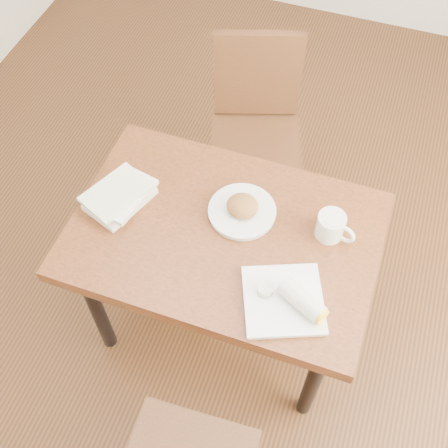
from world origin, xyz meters
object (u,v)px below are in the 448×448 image
(table, at_px, (224,245))
(plate_burrito, at_px, (289,300))
(coffee_mug, at_px, (332,226))
(plate_scone, at_px, (242,209))
(book_stack, at_px, (120,196))
(chair_far, at_px, (256,120))

(table, relative_size, plate_burrito, 3.26)
(coffee_mug, bearing_deg, plate_scone, -177.20)
(table, bearing_deg, plate_scone, 69.90)
(book_stack, bearing_deg, plate_scone, 12.04)
(coffee_mug, bearing_deg, book_stack, -171.82)
(book_stack, bearing_deg, table, -0.51)
(coffee_mug, relative_size, plate_burrito, 0.43)
(chair_far, relative_size, plate_burrito, 2.78)
(chair_far, relative_size, coffee_mug, 6.44)
(chair_far, height_order, coffee_mug, chair_far)
(coffee_mug, xyz_separation_m, plate_burrito, (-0.07, -0.32, -0.03))
(table, height_order, plate_burrito, plate_burrito)
(chair_far, distance_m, plate_burrito, 1.08)
(chair_far, relative_size, book_stack, 3.31)
(book_stack, bearing_deg, plate_burrito, -16.16)
(chair_far, distance_m, book_stack, 0.86)
(chair_far, bearing_deg, plate_burrito, -67.26)
(plate_burrito, bearing_deg, coffee_mug, 78.23)
(chair_far, distance_m, plate_scone, 0.72)
(plate_burrito, bearing_deg, chair_far, 112.74)
(coffee_mug, distance_m, book_stack, 0.79)
(table, distance_m, plate_scone, 0.16)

